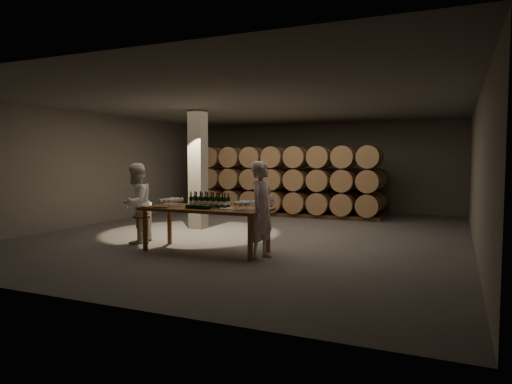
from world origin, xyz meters
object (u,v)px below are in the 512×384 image
at_px(bottle_cluster, 209,202).
at_px(stool, 142,221).
at_px(tasting_table, 206,213).
at_px(person_man, 262,210).
at_px(notebook_near, 162,207).
at_px(plate, 226,208).
at_px(person_woman, 136,203).

bearing_deg(bottle_cluster, stool, 178.31).
relative_size(tasting_table, person_man, 1.41).
bearing_deg(person_man, notebook_near, 103.07).
bearing_deg(tasting_table, bottle_cluster, 63.77).
bearing_deg(plate, person_man, -6.24).
xyz_separation_m(bottle_cluster, person_man, (1.25, -0.21, -0.09)).
height_order(plate, stool, plate).
bearing_deg(notebook_near, bottle_cluster, 15.27).
distance_m(notebook_near, person_man, 2.10).
height_order(tasting_table, plate, plate).
bearing_deg(person_man, tasting_table, 90.28).
distance_m(tasting_table, stool, 1.74).
bearing_deg(stool, notebook_near, -29.47).
xyz_separation_m(plate, stool, (-2.19, 0.17, -0.39)).
distance_m(stool, person_man, 3.04).
height_order(tasting_table, notebook_near, notebook_near).
xyz_separation_m(tasting_table, person_man, (1.29, -0.13, 0.12)).
bearing_deg(person_woman, plate, 74.50).
bearing_deg(tasting_table, notebook_near, -153.96).
height_order(bottle_cluster, stool, bottle_cluster).
height_order(bottle_cluster, plate, bottle_cluster).
bearing_deg(plate, person_woman, 173.23).
bearing_deg(tasting_table, plate, -5.04).
distance_m(notebook_near, person_woman, 1.31).
bearing_deg(bottle_cluster, person_man, -9.57).
xyz_separation_m(person_man, person_woman, (-3.23, 0.38, -0.02)).
bearing_deg(person_woman, tasting_table, 74.07).
bearing_deg(notebook_near, person_woman, 137.08).
bearing_deg(person_man, bottle_cluster, 86.51).
relative_size(tasting_table, stool, 4.09).
bearing_deg(tasting_table, person_woman, 172.80).
bearing_deg(plate, stool, 175.45).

